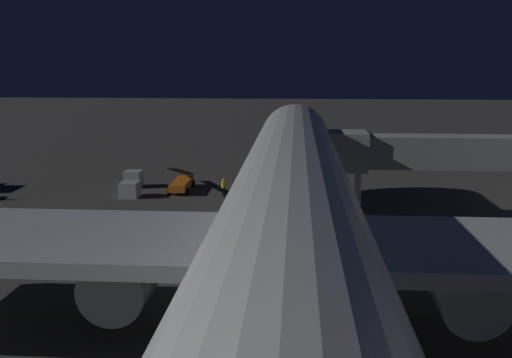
{
  "coord_description": "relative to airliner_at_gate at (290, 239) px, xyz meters",
  "views": [
    {
      "loc": [
        -0.19,
        33.62,
        12.78
      ],
      "look_at": [
        3.0,
        -10.35,
        3.5
      ],
      "focal_mm": 39.6,
      "sensor_mm": 36.0,
      "label": 1
    }
  ],
  "objects": [
    {
      "name": "belt_loader",
      "position": [
        11.22,
        -32.41,
        -4.82
      ],
      "size": [
        1.96,
        8.86,
        3.16
      ],
      "color": "orange",
      "rests_on": "ground_plane"
    },
    {
      "name": "traffic_cone_nose_port",
      "position": [
        -2.2,
        -32.01,
        -5.39
      ],
      "size": [
        0.36,
        0.36,
        0.55
      ],
      "primitive_type": "cone",
      "color": "orange",
      "rests_on": "ground_plane"
    },
    {
      "name": "airliner_at_gate",
      "position": [
        0.0,
        0.0,
        0.0
      ],
      "size": [
        48.85,
        67.48,
        18.74
      ],
      "color": "silver",
      "rests_on": "ground_plane"
    },
    {
      "name": "ground_crew_near_nose_gear",
      "position": [
        4.81,
        -31.51,
        -4.69
      ],
      "size": [
        0.4,
        0.4,
        1.78
      ],
      "color": "black",
      "rests_on": "ground_plane"
    },
    {
      "name": "baggage_container_mid_row",
      "position": [
        15.61,
        -29.42,
        -4.94
      ],
      "size": [
        1.71,
        1.84,
        1.46
      ],
      "primitive_type": "cube",
      "color": "#B7BABF",
      "rests_on": "ground_plane"
    },
    {
      "name": "ground_plane",
      "position": [
        0.0,
        -11.65,
        -5.67
      ],
      "size": [
        320.0,
        320.0,
        0.0
      ],
      "primitive_type": "plane",
      "color": "#383533"
    },
    {
      "name": "ground_crew_marshaller_fwd",
      "position": [
        4.0,
        -34.19,
        -4.72
      ],
      "size": [
        0.4,
        0.4,
        1.71
      ],
      "color": "black",
      "rests_on": "ground_plane"
    },
    {
      "name": "baggage_container_near_belt",
      "position": [
        16.51,
        -33.75,
        -4.82
      ],
      "size": [
        1.65,
        1.64,
        1.69
      ],
      "primitive_type": "cube",
      "color": "#B7BABF",
      "rests_on": "ground_plane"
    },
    {
      "name": "traffic_cone_nose_starboard",
      "position": [
        2.2,
        -32.01,
        -5.39
      ],
      "size": [
        0.36,
        0.36,
        0.55
      ],
      "primitive_type": "cone",
      "color": "orange",
      "rests_on": "ground_plane"
    },
    {
      "name": "jet_bridge",
      "position": [
        -11.14,
        -22.35,
        0.11
      ],
      "size": [
        20.59,
        3.4,
        7.32
      ],
      "color": "#9E9E99",
      "rests_on": "ground_plane"
    },
    {
      "name": "ground_crew_under_port_wing",
      "position": [
        6.67,
        -29.95,
        -4.65
      ],
      "size": [
        0.4,
        0.4,
        1.85
      ],
      "color": "black",
      "rests_on": "ground_plane"
    }
  ]
}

